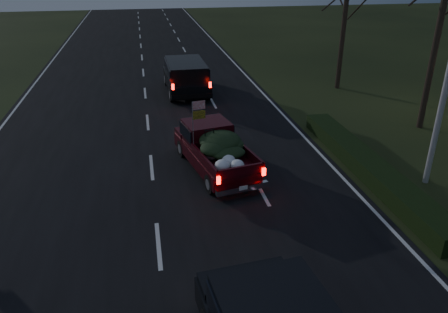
{
  "coord_description": "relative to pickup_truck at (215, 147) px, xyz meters",
  "views": [
    {
      "loc": [
        -0.07,
        -10.1,
        7.3
      ],
      "look_at": [
        2.36,
        2.69,
        1.3
      ],
      "focal_mm": 35.0,
      "sensor_mm": 36.0,
      "label": 1
    }
  ],
  "objects": [
    {
      "name": "hedge_row",
      "position": [
        5.46,
        -1.45,
        -0.61
      ],
      "size": [
        1.0,
        10.0,
        0.6
      ],
      "primitive_type": "cube",
      "color": "black",
      "rests_on": "ground"
    },
    {
      "name": "pickup_truck",
      "position": [
        0.0,
        0.0,
        0.0
      ],
      "size": [
        2.64,
        4.89,
        2.43
      ],
      "rotation": [
        0.0,
        0.0,
        0.2
      ],
      "color": "#38070E",
      "rests_on": "ground"
    },
    {
      "name": "lead_suv",
      "position": [
        0.05,
        10.17,
        0.23
      ],
      "size": [
        2.27,
        5.29,
        1.51
      ],
      "rotation": [
        0.0,
        0.0,
        0.01
      ],
      "color": "black",
      "rests_on": "ground"
    },
    {
      "name": "road_asphalt",
      "position": [
        -2.34,
        -4.45,
        -0.9
      ],
      "size": [
        14.0,
        120.0,
        0.02
      ],
      "primitive_type": "cube",
      "color": "black",
      "rests_on": "ground"
    },
    {
      "name": "ground",
      "position": [
        -2.34,
        -4.45,
        -0.91
      ],
      "size": [
        120.0,
        120.0,
        0.0
      ],
      "primitive_type": "plane",
      "color": "black",
      "rests_on": "ground"
    }
  ]
}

